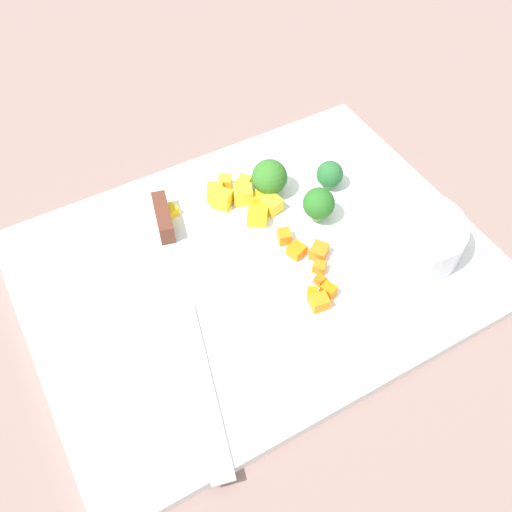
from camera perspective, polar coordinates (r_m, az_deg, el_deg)
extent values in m
plane|color=gray|center=(0.58, 0.00, -1.35)|extent=(4.00, 4.00, 0.00)
cube|color=white|center=(0.57, 0.00, -0.99)|extent=(0.45, 0.34, 0.01)
cylinder|color=silver|center=(0.59, 15.79, 2.04)|extent=(0.10, 0.10, 0.04)
cube|color=silver|center=(0.50, -5.47, -13.02)|extent=(0.06, 0.17, 0.00)
cube|color=brown|center=(0.60, -9.32, 3.87)|extent=(0.03, 0.06, 0.02)
cube|color=orange|center=(0.56, 6.40, -1.13)|extent=(0.02, 0.02, 0.01)
cube|color=orange|center=(0.55, 7.30, -3.47)|extent=(0.02, 0.02, 0.01)
cube|color=orange|center=(0.55, 6.45, -2.42)|extent=(0.01, 0.01, 0.01)
cube|color=orange|center=(0.57, 6.36, 0.45)|extent=(0.02, 0.02, 0.01)
cube|color=orange|center=(0.58, 2.87, 1.97)|extent=(0.02, 0.02, 0.01)
cube|color=orange|center=(0.54, 6.39, -4.65)|extent=(0.02, 0.02, 0.01)
cube|color=orange|center=(0.57, 4.12, 0.56)|extent=(0.02, 0.02, 0.01)
cube|color=orange|center=(0.54, 5.72, -3.87)|extent=(0.02, 0.02, 0.01)
cube|color=yellow|center=(0.60, 0.14, 3.99)|extent=(0.03, 0.03, 0.01)
cube|color=yellow|center=(0.62, -3.43, 5.73)|extent=(0.03, 0.03, 0.02)
cube|color=yellow|center=(0.62, -1.31, 6.16)|extent=(0.03, 0.02, 0.02)
cube|color=yellow|center=(0.64, -1.19, 7.36)|extent=(0.02, 0.02, 0.01)
cube|color=yellow|center=(0.62, -8.61, 4.49)|extent=(0.02, 0.02, 0.01)
cube|color=yellow|center=(0.63, -4.16, 6.38)|extent=(0.02, 0.03, 0.02)
cube|color=yellow|center=(0.64, -3.12, 7.41)|extent=(0.02, 0.02, 0.01)
cube|color=yellow|center=(0.61, 1.57, 5.23)|extent=(0.02, 0.02, 0.02)
cube|color=yellow|center=(0.62, 0.35, 5.79)|extent=(0.02, 0.02, 0.01)
cylinder|color=#8CC168|center=(0.64, 7.32, 7.33)|extent=(0.01, 0.01, 0.01)
sphere|color=#296B33|center=(0.64, 7.44, 8.18)|extent=(0.03, 0.03, 0.03)
cylinder|color=#80AA64|center=(0.63, 1.34, 6.84)|extent=(0.01, 0.01, 0.01)
sphere|color=#347527|center=(0.62, 1.37, 7.95)|extent=(0.04, 0.04, 0.04)
cylinder|color=#8BBD61|center=(0.61, 6.21, 4.23)|extent=(0.01, 0.01, 0.01)
sphere|color=#2A6C24|center=(0.60, 6.34, 5.28)|extent=(0.03, 0.03, 0.03)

